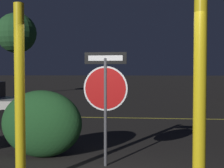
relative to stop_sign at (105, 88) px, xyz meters
The scene contains 6 objects.
road_center_stripe 6.30m from the stop_sign, 88.43° to the left, with size 41.24×0.12×0.01m, color gold.
stop_sign is the anchor object (origin of this frame).
yellow_pole_left 1.70m from the stop_sign, 133.19° to the right, with size 0.16×0.16×2.82m, color yellow.
yellow_pole_right 2.40m from the stop_sign, 54.38° to the right, with size 0.16×0.16×3.43m, color yellow.
hedge_bush_2 1.67m from the stop_sign, 161.28° to the left, with size 1.70×0.89×1.40m, color #1E4C23.
tree_0 20.37m from the stop_sign, 117.29° to the left, with size 3.13×3.13×6.36m.
Camera 1 is at (0.54, -4.38, 1.79)m, focal length 50.00 mm.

